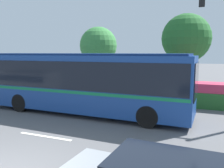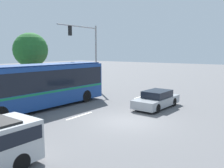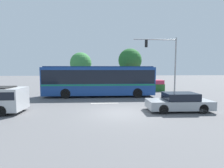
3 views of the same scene
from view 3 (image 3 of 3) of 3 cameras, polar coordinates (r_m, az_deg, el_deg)
The scene contains 9 objects.
ground_plane at distance 11.31m, azimuth 2.31°, elevation -9.86°, with size 140.00×140.00×0.00m, color #5B5B5E.
city_bus at distance 17.81m, azimuth -4.40°, elevation 1.59°, with size 11.70×2.84×3.24m.
sedan_foreground at distance 12.55m, azimuth 22.13°, elevation -5.89°, with size 4.44×1.95×1.28m.
traffic_light_pole at distance 21.99m, azimuth 18.24°, elevation 9.11°, with size 5.48×0.24×6.88m.
flowering_hedge at distance 22.70m, azimuth 9.72°, elevation -0.57°, with size 6.31×1.57×1.47m.
street_tree_left at distance 25.93m, azimuth -10.74°, elevation 7.07°, with size 3.27×3.27×5.52m.
street_tree_centre at distance 25.40m, azimuth 6.22°, elevation 8.12°, with size 3.54×3.54×6.08m.
lane_stripe_near at distance 16.83m, azimuth 26.90°, elevation -5.44°, with size 2.40×0.16×0.01m, color silver.
lane_stripe_mid at distance 14.28m, azimuth -2.56°, elevation -6.69°, with size 2.40×0.16×0.01m, color silver.
Camera 3 is at (-1.37, -10.85, 2.90)m, focal length 26.44 mm.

